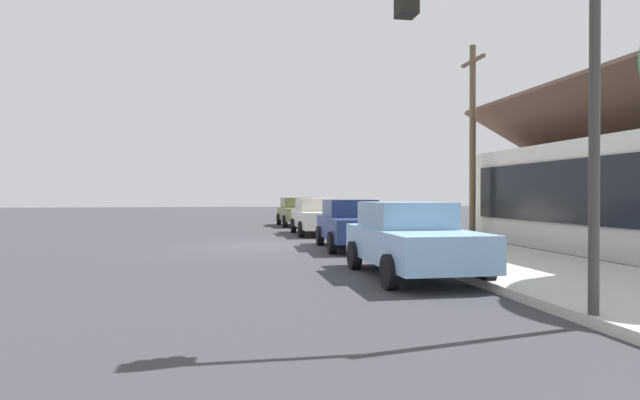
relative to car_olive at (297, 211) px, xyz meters
The scene contains 10 objects.
ground_plane 12.00m from the car_olive, 13.43° to the right, with size 120.00×120.00×0.00m, color #38383D.
sidewalk_curb 12.00m from the car_olive, 13.62° to the left, with size 60.00×4.20×0.16m, color beige.
car_olive is the anchor object (origin of this frame).
car_ivory 6.53m from the car_olive, ahead, with size 4.54×2.08×1.59m.
car_navy 12.80m from the car_olive, ahead, with size 4.46×2.09×1.59m.
car_skyblue 18.75m from the car_olive, ahead, with size 4.41×2.07×1.59m.
storefront_building 17.10m from the car_olive, 32.62° to the left, with size 10.78×6.87×5.24m.
traffic_light_main 23.48m from the car_olive, ahead, with size 0.37×2.79×5.20m.
utility_pole_wooden 12.22m from the car_olive, 27.30° to the left, with size 1.80×0.24×7.50m.
fire_hydrant_red 3.58m from the car_olive, 23.48° to the left, with size 0.22×0.22×0.71m.
Camera 1 is at (17.95, -1.21, 1.75)m, focal length 29.79 mm.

